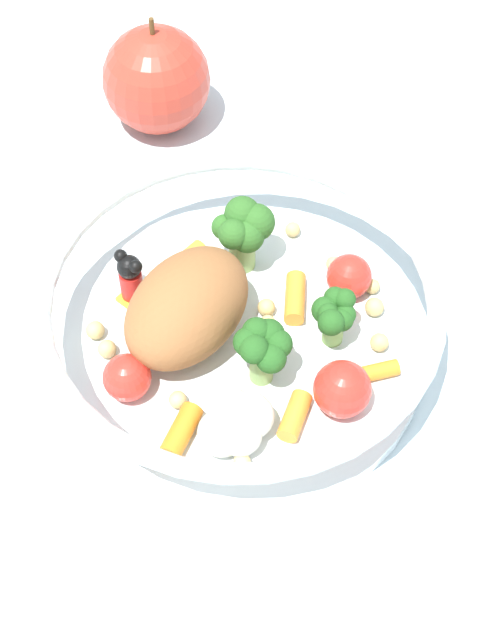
% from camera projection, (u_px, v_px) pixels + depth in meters
% --- Properties ---
extents(ground_plane, '(2.40, 2.40, 0.00)m').
position_uv_depth(ground_plane, '(227.00, 356.00, 0.57)').
color(ground_plane, silver).
extents(food_container, '(0.24, 0.24, 0.07)m').
position_uv_depth(food_container, '(234.00, 322.00, 0.55)').
color(food_container, white).
rests_on(food_container, ground_plane).
extents(loose_apple, '(0.08, 0.08, 0.09)m').
position_uv_depth(loose_apple, '(156.00, 79.00, 0.67)').
color(loose_apple, '#BC3828').
rests_on(loose_apple, ground_plane).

